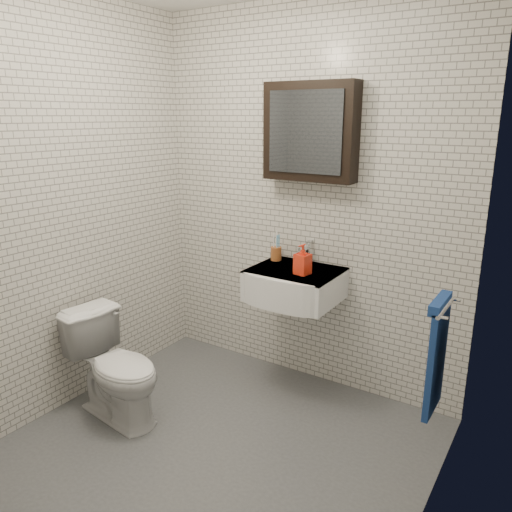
% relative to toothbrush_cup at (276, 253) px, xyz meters
% --- Properties ---
extents(ground, '(2.20, 2.00, 0.01)m').
position_rel_toothbrush_cup_xyz_m(ground, '(0.16, -0.89, -0.90)').
color(ground, '#4C4F54').
rests_on(ground, ground).
extents(room_shell, '(2.22, 2.02, 2.51)m').
position_rel_toothbrush_cup_xyz_m(room_shell, '(0.16, -0.89, 0.57)').
color(room_shell, silver).
rests_on(room_shell, ground).
extents(washbasin, '(0.55, 0.50, 0.20)m').
position_rel_toothbrush_cup_xyz_m(washbasin, '(0.21, -0.16, -0.14)').
color(washbasin, white).
rests_on(washbasin, room_shell).
extents(faucet, '(0.06, 0.20, 0.15)m').
position_rel_toothbrush_cup_xyz_m(faucet, '(0.21, 0.04, 0.02)').
color(faucet, silver).
rests_on(faucet, washbasin).
extents(mirror_cabinet, '(0.60, 0.15, 0.60)m').
position_rel_toothbrush_cup_xyz_m(mirror_cabinet, '(0.21, 0.03, 0.80)').
color(mirror_cabinet, black).
rests_on(mirror_cabinet, room_shell).
extents(towel_rail, '(0.09, 0.30, 0.58)m').
position_rel_toothbrush_cup_xyz_m(towel_rail, '(1.21, -0.54, -0.18)').
color(towel_rail, silver).
rests_on(towel_rail, room_shell).
extents(toothbrush_cup, '(0.09, 0.09, 0.20)m').
position_rel_toothbrush_cup_xyz_m(toothbrush_cup, '(0.00, 0.00, 0.00)').
color(toothbrush_cup, '#9C5427').
rests_on(toothbrush_cup, washbasin).
extents(soap_bottle, '(0.10, 0.10, 0.19)m').
position_rel_toothbrush_cup_xyz_m(soap_bottle, '(0.30, -0.18, 0.04)').
color(soap_bottle, orange).
rests_on(soap_bottle, washbasin).
extents(toilet, '(0.69, 0.45, 0.66)m').
position_rel_toothbrush_cup_xyz_m(toilet, '(-0.54, -0.98, -0.57)').
color(toilet, white).
rests_on(toilet, ground).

